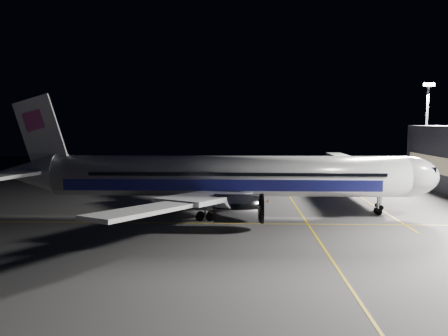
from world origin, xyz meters
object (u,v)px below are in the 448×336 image
safety_cone_c (198,205)px  baggage_tug (239,187)px  airliner (221,177)px  floodlight_mast_north (427,124)px  safety_cone_a (193,202)px  safety_cone_b (268,200)px  jet_bridge (355,168)px

safety_cone_c → baggage_tug: bearing=67.5°
airliner → floodlight_mast_north: floodlight_mast_north is taller
airliner → safety_cone_c: bearing=128.5°
floodlight_mast_north → baggage_tug: floodlight_mast_north is taller
floodlight_mast_north → safety_cone_c: floodlight_mast_north is taller
safety_cone_a → floodlight_mast_north: bearing=28.2°
baggage_tug → safety_cone_c: 16.25m
airliner → safety_cone_b: (7.08, 9.12, -4.89)m
jet_bridge → safety_cone_c: (-26.86, -13.30, -4.31)m
airliner → floodlight_mast_north: size_ratio=2.97×
baggage_tug → safety_cone_a: 14.34m
jet_bridge → safety_cone_c: bearing=-153.7°
floodlight_mast_north → safety_cone_b: bearing=-146.1°
jet_bridge → safety_cone_a: size_ratio=67.27×
safety_cone_b → safety_cone_c: 11.70m
airliner → baggage_tug: size_ratio=27.90×
baggage_tug → safety_cone_c: bearing=-116.4°
baggage_tug → safety_cone_a: baggage_tug is taller
safety_cone_b → airliner: bearing=-127.8°
baggage_tug → safety_cone_a: (-7.18, -12.40, -0.45)m
floodlight_mast_north → jet_bridge: bearing=-142.3°
baggage_tug → safety_cone_b: size_ratio=4.07×
baggage_tug → airliner: bearing=-100.9°
baggage_tug → safety_cone_c: baggage_tug is taller
safety_cone_a → safety_cone_c: size_ratio=0.94×
airliner → jet_bridge: 29.31m
airliner → safety_cone_a: (-4.76, 7.37, -4.91)m
jet_bridge → safety_cone_c: 30.28m
safety_cone_b → safety_cone_c: size_ratio=0.99×
airliner → safety_cone_b: airliner is taller
jet_bridge → safety_cone_b: (-16.00, -8.94, -4.31)m
airliner → safety_cone_a: airliner is taller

